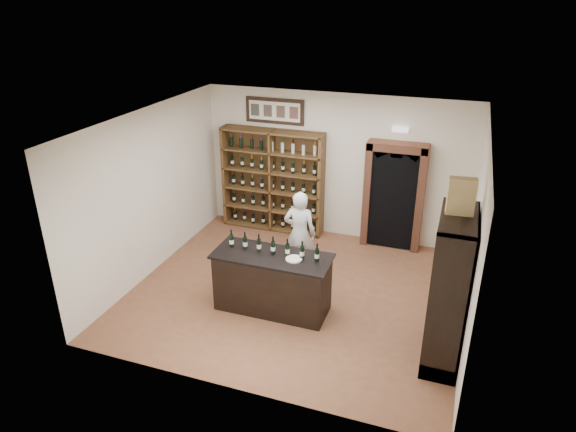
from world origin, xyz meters
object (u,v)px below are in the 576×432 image
Objects in this scene: wine_shelf at (273,180)px; counter_bottle_0 at (232,241)px; shopkeeper at (300,233)px; wine_crate at (461,196)px; side_cabinet at (448,312)px; tasting_counter at (272,283)px.

counter_bottle_0 is at bearing -82.48° from wine_shelf.
wine_shelf is 1.37× the size of shopkeeper.
shopkeeper reaches higher than counter_bottle_0.
wine_shelf is 5.10m from wine_crate.
counter_bottle_0 is at bearing 174.15° from side_cabinet.
counter_bottle_0 is (-0.72, 0.05, 0.61)m from tasting_counter.
wine_shelf is at bearing 97.52° from counter_bottle_0.
side_cabinet is at bearing -6.28° from tasting_counter.
wine_crate is at bearing -40.00° from wine_shelf.
wine_shelf is at bearing 134.40° from wine_crate.
wine_shelf and side_cabinet have the same top height.
tasting_counter is 3.87× the size of wine_crate.
wine_shelf is 1.00× the size of side_cabinet.
wine_crate is at bearing 146.22° from shopkeeper.
wine_shelf is 5.02m from side_cabinet.
counter_bottle_0 is 3.66m from wine_crate.
wine_crate reaches higher than counter_bottle_0.
wine_crate reaches higher than side_cabinet.
counter_bottle_0 is 1.46m from shopkeeper.
shopkeeper is 3.43m from wine_crate.
tasting_counter is at bearing -69.44° from wine_shelf.
shopkeeper is at bearing 144.81° from wine_crate.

